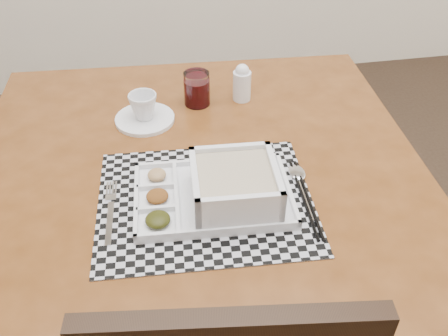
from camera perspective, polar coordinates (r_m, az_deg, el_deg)
The scene contains 10 objects.
dining_table at distance 1.17m, azimuth -2.84°, elevation -3.00°, with size 1.08×1.08×0.76m.
placemat at distance 1.03m, azimuth -2.14°, elevation -3.77°, with size 0.44×0.36×0.00m, color #AEAEB6.
serving_tray at distance 1.00m, azimuth 0.25°, elevation -2.59°, with size 0.33×0.24×0.09m.
fork at distance 1.03m, azimuth -12.92°, elevation -4.72°, with size 0.03×0.19×0.00m.
spoon at distance 1.10m, azimuth 8.49°, elevation -0.94°, with size 0.04×0.18×0.01m.
chopsticks at distance 1.04m, azimuth 9.32°, elevation -3.41°, with size 0.03×0.24×0.01m.
saucer at distance 1.28m, azimuth -9.03°, elevation 5.55°, with size 0.15×0.15×0.01m, color white.
cup at distance 1.26m, azimuth -9.20°, elevation 6.99°, with size 0.07×0.07×0.07m, color white.
juice_glass at distance 1.32m, azimuth -3.12°, elevation 8.90°, with size 0.07×0.07×0.09m.
creamer_bottle at distance 1.34m, azimuth 2.06°, elevation 9.70°, with size 0.05×0.05×0.10m.
Camera 1 is at (-0.67, -0.17, 1.47)m, focal length 40.00 mm.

